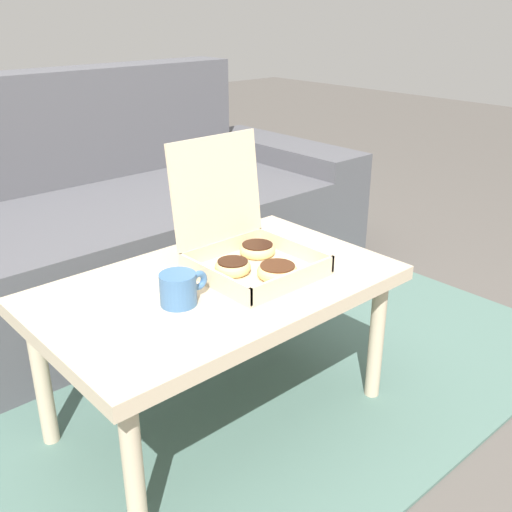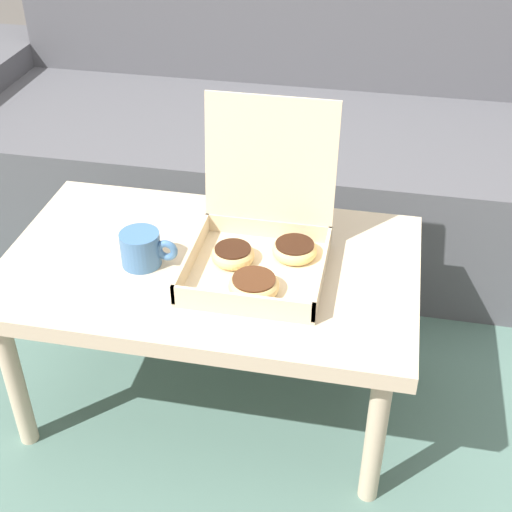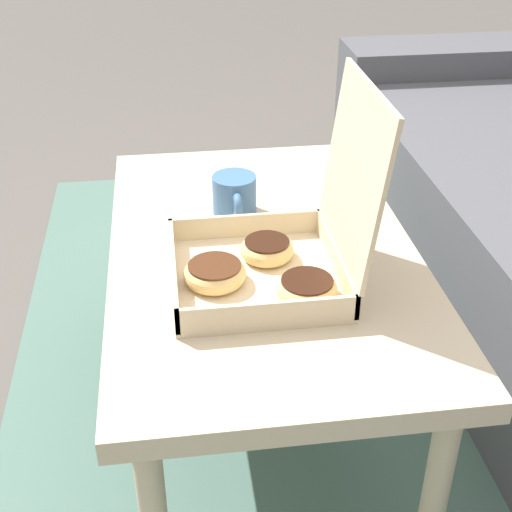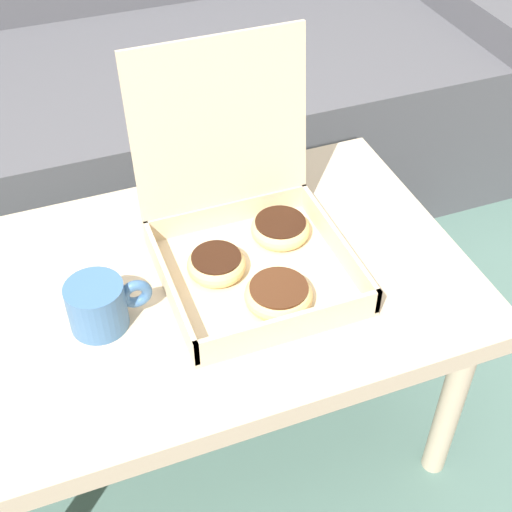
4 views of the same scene
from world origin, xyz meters
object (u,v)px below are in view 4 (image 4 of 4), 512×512
Objects in this scene: pastry_box at (250,237)px; couch at (90,97)px; coffee_table at (187,304)px; coffee_mug at (99,305)px.

couch is at bearing 97.34° from pastry_box.
couch is 0.93m from coffee_table.
coffee_table is 0.17m from coffee_mug.
coffee_mug is (-0.14, -0.04, 0.09)m from coffee_table.
coffee_table is at bearing -90.00° from couch.
pastry_box reaches higher than coffee_mug.
coffee_table is 2.73× the size of pastry_box.
pastry_box is 0.27m from coffee_mug.
pastry_box is at bearing -82.66° from couch.
couch reaches higher than pastry_box.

